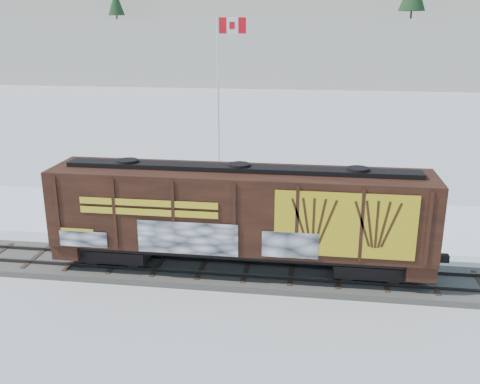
% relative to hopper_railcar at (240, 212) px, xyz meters
% --- Properties ---
extents(ground, '(500.00, 500.00, 0.00)m').
position_rel_hopper_railcar_xyz_m(ground, '(-1.70, 0.01, -2.98)').
color(ground, white).
rests_on(ground, ground).
extents(rail_track, '(50.00, 3.40, 0.43)m').
position_rel_hopper_railcar_xyz_m(rail_track, '(-1.70, 0.01, -2.84)').
color(rail_track, '#59544C').
rests_on(rail_track, ground).
extents(parking_strip, '(40.00, 8.00, 0.03)m').
position_rel_hopper_railcar_xyz_m(parking_strip, '(-1.70, 7.51, -2.97)').
color(parking_strip, white).
rests_on(parking_strip, ground).
extents(hillside, '(360.00, 110.00, 93.00)m').
position_rel_hopper_railcar_xyz_m(hillside, '(-1.75, 139.80, 11.39)').
color(hillside, white).
rests_on(hillside, ground).
extents(hopper_railcar, '(16.31, 3.06, 4.61)m').
position_rel_hopper_railcar_xyz_m(hopper_railcar, '(0.00, 0.00, 0.00)').
color(hopper_railcar, black).
rests_on(hopper_railcar, rail_track).
extents(flagpole, '(2.30, 0.90, 11.44)m').
position_rel_hopper_railcar_xyz_m(flagpole, '(-3.29, 13.69, 1.24)').
color(flagpole, silver).
rests_on(flagpole, ground).
extents(car_silver, '(5.28, 3.64, 1.67)m').
position_rel_hopper_railcar_xyz_m(car_silver, '(-4.97, 8.23, -2.12)').
color(car_silver, '#A8AAAF').
rests_on(car_silver, parking_strip).
extents(car_white, '(5.21, 2.57, 1.64)m').
position_rel_hopper_railcar_xyz_m(car_white, '(3.34, 6.67, -2.13)').
color(car_white, silver).
rests_on(car_white, parking_strip).
extents(car_dark, '(5.19, 3.36, 1.40)m').
position_rel_hopper_railcar_xyz_m(car_dark, '(3.01, 6.75, -2.25)').
color(car_dark, '#212429').
rests_on(car_dark, parking_strip).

